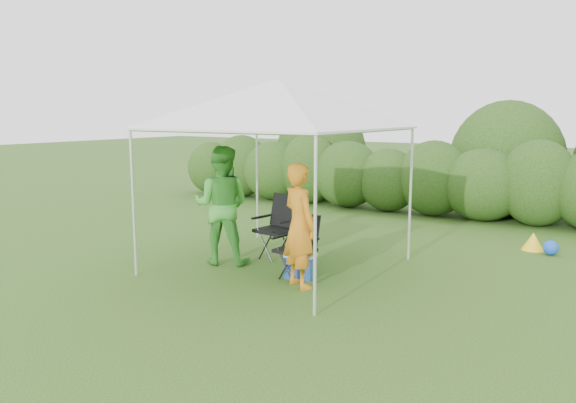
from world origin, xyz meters
The scene contains 10 objects.
ground centered at (0.00, 0.00, 0.00)m, with size 70.00×70.00×0.00m, color #385E1D.
hedge centered at (0.03, 6.00, 0.83)m, with size 13.64×1.53×1.80m.
canopy centered at (0.00, 0.50, 2.46)m, with size 3.10×3.10×2.83m.
chair_right centered at (0.51, 0.25, 0.51)m, with size 0.60×0.55×0.90m.
chair_left centered at (-0.35, 1.03, 0.58)m, with size 0.70×0.65×1.02m.
man centered at (0.77, -0.16, 0.85)m, with size 0.62×0.40×1.69m, color orange.
woman centered at (-0.88, 0.21, 0.92)m, with size 0.89×0.70×1.84m, color green.
cooler centered at (0.57, 0.19, 0.17)m, with size 0.46×0.37×0.34m.
bottle centered at (0.63, 0.15, 0.46)m, with size 0.06×0.06×0.22m, color #592D0C.
lawn_toy centered at (3.15, 3.70, 0.15)m, with size 0.61×0.51×0.31m.
Camera 1 is at (4.64, -6.43, 2.35)m, focal length 35.00 mm.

